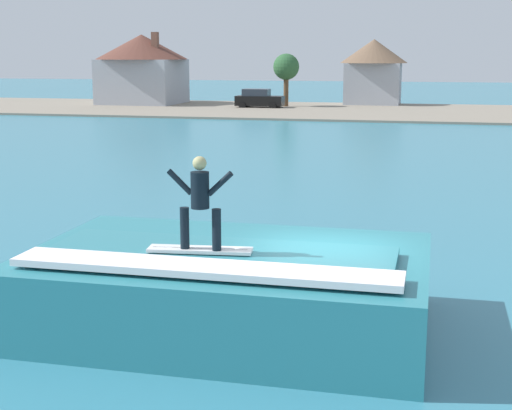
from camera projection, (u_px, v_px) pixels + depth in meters
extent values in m
plane|color=teal|center=(323.00, 324.00, 14.22)|extent=(260.00, 260.00, 0.00)
cube|color=teal|center=(228.00, 289.00, 13.96)|extent=(7.27, 4.76, 1.44)
cube|color=teal|center=(219.00, 256.00, 13.23)|extent=(6.18, 2.14, 0.16)
cube|color=white|center=(202.00, 268.00, 12.31)|extent=(6.55, 0.86, 0.12)
cube|color=white|center=(200.00, 250.00, 13.13)|extent=(1.87, 0.61, 0.06)
cube|color=black|center=(200.00, 248.00, 13.13)|extent=(1.68, 0.24, 0.01)
cylinder|color=black|center=(185.00, 228.00, 13.04)|extent=(0.16, 0.16, 0.73)
cylinder|color=black|center=(217.00, 230.00, 12.91)|extent=(0.16, 0.16, 0.73)
cylinder|color=black|center=(200.00, 190.00, 12.84)|extent=(0.32, 0.32, 0.63)
sphere|color=tan|center=(200.00, 163.00, 12.75)|extent=(0.24, 0.24, 0.24)
cylinder|color=black|center=(180.00, 182.00, 12.89)|extent=(0.47, 0.10, 0.45)
cylinder|color=black|center=(220.00, 184.00, 12.73)|extent=(0.47, 0.10, 0.45)
cube|color=gray|center=(413.00, 112.00, 65.01)|extent=(120.00, 20.28, 0.17)
cube|color=black|center=(260.00, 101.00, 69.58)|extent=(4.42, 1.72, 0.90)
cube|color=#262D38|center=(256.00, 92.00, 69.50)|extent=(2.43, 1.54, 0.64)
cylinder|color=black|center=(277.00, 105.00, 70.20)|extent=(0.64, 0.22, 0.64)
cylinder|color=black|center=(273.00, 107.00, 68.47)|extent=(0.64, 0.22, 0.64)
cylinder|color=black|center=(247.00, 105.00, 70.86)|extent=(0.64, 0.22, 0.64)
cylinder|color=black|center=(242.00, 106.00, 69.13)|extent=(0.64, 0.22, 0.64)
cube|color=#9EA3AD|center=(143.00, 82.00, 74.82)|extent=(7.40, 7.25, 4.51)
cone|color=brown|center=(142.00, 47.00, 74.14)|extent=(9.18, 9.18, 2.42)
cube|color=brown|center=(155.00, 41.00, 72.58)|extent=(0.60, 0.60, 1.80)
cube|color=#9EA3AD|center=(373.00, 84.00, 73.99)|extent=(5.31, 4.80, 4.17)
cone|color=brown|center=(374.00, 51.00, 73.35)|extent=(6.58, 6.58, 2.30)
cylinder|color=brown|center=(286.00, 91.00, 70.77)|extent=(0.46, 0.46, 3.13)
sphere|color=#2C5931|center=(286.00, 67.00, 70.31)|extent=(2.45, 2.45, 2.45)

